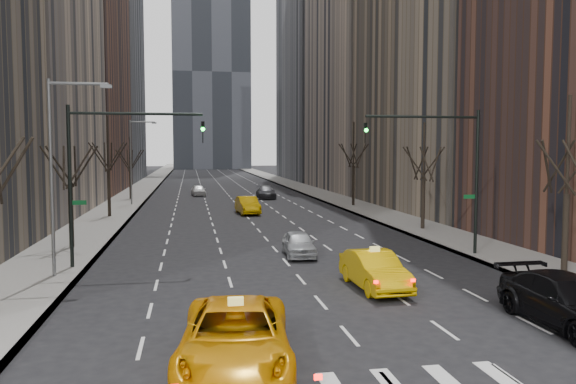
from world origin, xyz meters
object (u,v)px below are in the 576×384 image
taxi_suv (235,338)px  parked_suv_black (568,302)px  taxi_sedan (375,270)px  silver_sedan_ahead (299,244)px

taxi_suv → parked_suv_black: taxi_suv is taller
taxi_sedan → silver_sedan_ahead: taxi_sedan is taller
taxi_suv → parked_suv_black: bearing=15.1°
taxi_suv → silver_sedan_ahead: bearing=79.1°
taxi_sedan → parked_suv_black: parked_suv_black is taller
taxi_sedan → parked_suv_black: size_ratio=0.82×
silver_sedan_ahead → taxi_suv: bearing=-104.0°
taxi_suv → taxi_sedan: bearing=56.3°
taxi_suv → parked_suv_black: 11.47m
silver_sedan_ahead → parked_suv_black: size_ratio=0.69×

